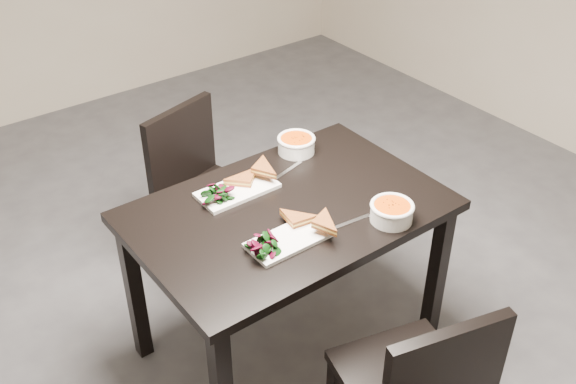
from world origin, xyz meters
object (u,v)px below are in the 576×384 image
(plate_near, at_px, (288,240))
(soup_bowl_far, at_px, (296,144))
(table, at_px, (288,227))
(soup_bowl_near, at_px, (392,211))
(plate_far, at_px, (237,190))
(chair_far, at_px, (200,183))

(plate_near, height_order, soup_bowl_far, soup_bowl_far)
(table, xyz_separation_m, plate_near, (-0.13, -0.17, 0.11))
(plate_near, xyz_separation_m, soup_bowl_near, (0.39, -0.13, 0.03))
(plate_far, bearing_deg, plate_near, -94.40)
(plate_near, distance_m, soup_bowl_near, 0.41)
(chair_far, relative_size, plate_far, 2.64)
(table, xyz_separation_m, chair_far, (0.00, 0.71, -0.17))
(chair_far, distance_m, plate_far, 0.58)
(plate_far, relative_size, soup_bowl_far, 1.93)
(chair_far, bearing_deg, plate_near, -114.65)
(plate_near, bearing_deg, plate_far, 85.60)
(table, bearing_deg, soup_bowl_far, 48.13)
(plate_near, distance_m, soup_bowl_far, 0.63)
(plate_near, relative_size, plate_far, 0.94)
(plate_near, bearing_deg, soup_bowl_far, 49.88)
(plate_far, bearing_deg, chair_far, 78.31)
(soup_bowl_near, bearing_deg, table, 130.74)
(table, bearing_deg, plate_near, -126.73)
(soup_bowl_far, bearing_deg, soup_bowl_near, -91.73)
(plate_near, height_order, plate_far, same)
(soup_bowl_near, height_order, plate_far, soup_bowl_near)
(table, height_order, plate_near, plate_near)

